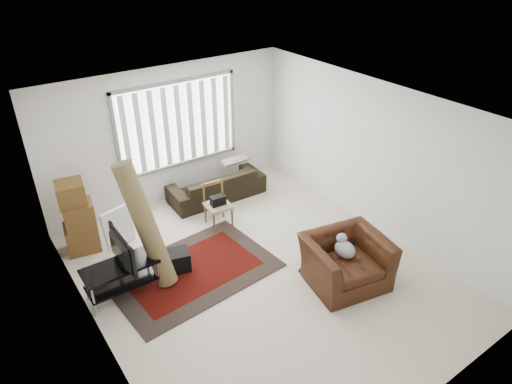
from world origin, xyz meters
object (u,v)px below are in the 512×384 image
Objects in this scene: moving_boxes at (78,219)px; side_chair at (218,203)px; sofa at (216,181)px; tv_stand at (121,273)px; armchair at (346,258)px.

side_chair is (2.29, -0.69, -0.15)m from moving_boxes.
tv_stand is at bearing 34.45° from sofa.
tv_stand is 1.50m from moving_boxes.
sofa is at bearing 65.68° from side_chair.
moving_boxes is at bearing 5.95° from sofa.
armchair reaches higher than tv_stand.
sofa reaches higher than tv_stand.
armchair reaches higher than side_chair.
tv_stand is 1.32× the size of side_chair.
moving_boxes reaches higher than side_chair.
armchair is at bearing -46.40° from moving_boxes.
armchair is at bearing -67.83° from side_chair.
tv_stand is 2.29m from side_chair.
tv_stand is 3.39m from armchair.
moving_boxes reaches higher than sofa.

